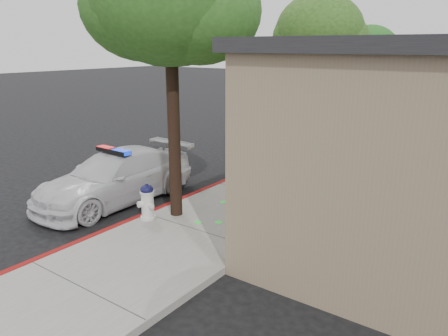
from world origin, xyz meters
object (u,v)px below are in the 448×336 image
police_car (115,177)px  street_tree_far (370,52)px  street_tree_near (170,2)px  fire_hydrant (147,201)px  street_tree_mid (320,36)px

police_car → street_tree_far: size_ratio=0.97×
street_tree_near → street_tree_far: 13.44m
police_car → street_tree_far: street_tree_far is taller
street_tree_near → police_car: bearing=179.3°
police_car → fire_hydrant: size_ratio=5.51×
street_tree_far → police_car: bearing=-99.6°
fire_hydrant → street_tree_mid: street_tree_mid is taller
police_car → street_tree_near: (2.22, -0.03, 4.32)m
fire_hydrant → street_tree_far: street_tree_far is taller
street_tree_near → street_tree_mid: (0.35, 7.01, -0.58)m
fire_hydrant → street_tree_far: bearing=107.1°
street_tree_near → street_tree_mid: size_ratio=1.15×
police_car → street_tree_far: bearing=81.9°
police_car → street_tree_mid: (2.57, 6.98, 3.74)m
fire_hydrant → street_tree_near: (0.36, 0.61, 4.43)m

